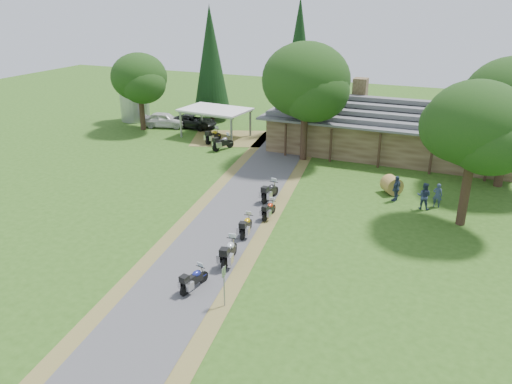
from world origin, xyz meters
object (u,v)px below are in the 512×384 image
at_px(lodge, 390,125).
at_px(motorcycle_row_d, 269,209).
at_px(silo, 134,91).
at_px(car_white_sedan, 164,118).
at_px(car_dark_suv, 194,118).
at_px(motorcycle_row_c, 246,225).
at_px(motorcycle_carport_a, 213,135).
at_px(motorcycle_row_a, 194,278).
at_px(motorcycle_row_b, 229,251).
at_px(hay_bale, 392,185).
at_px(carport, 216,123).
at_px(motorcycle_carport_b, 223,142).
at_px(motorcycle_row_e, 270,190).

bearing_deg(lodge, motorcycle_row_d, -105.07).
bearing_deg(silo, motorcycle_row_d, -38.25).
distance_m(lodge, car_white_sedan, 23.20).
distance_m(car_dark_suv, motorcycle_row_c, 25.76).
height_order(silo, motorcycle_carport_a, silo).
xyz_separation_m(motorcycle_row_a, motorcycle_row_d, (0.24, 9.06, -0.02)).
distance_m(silo, motorcycle_row_c, 31.28).
height_order(motorcycle_row_b, hay_bale, motorcycle_row_b).
height_order(car_dark_suv, hay_bale, car_dark_suv).
bearing_deg(lodge, carport, -175.76).
distance_m(lodge, car_dark_suv, 20.26).
height_order(motorcycle_row_b, motorcycle_carport_b, motorcycle_carport_b).
distance_m(lodge, motorcycle_row_c, 20.42).
bearing_deg(motorcycle_row_e, motorcycle_row_d, -154.87).
xyz_separation_m(car_dark_suv, motorcycle_row_c, (15.28, -20.73, -0.41)).
distance_m(car_dark_suv, motorcycle_row_e, 21.17).
bearing_deg(motorcycle_row_d, lodge, -13.84).
distance_m(lodge, motorcycle_carport_a, 16.12).
height_order(motorcycle_row_d, motorcycle_row_e, motorcycle_row_e).
xyz_separation_m(car_dark_suv, motorcycle_row_d, (15.62, -17.95, -0.46)).
relative_size(car_white_sedan, motorcycle_row_e, 2.96).
height_order(motorcycle_carport_a, motorcycle_carport_b, motorcycle_carport_a).
bearing_deg(hay_bale, motorcycle_row_d, -132.06).
bearing_deg(silo, car_dark_suv, -2.90).
height_order(motorcycle_row_c, motorcycle_row_e, motorcycle_row_e).
distance_m(motorcycle_row_b, motorcycle_row_c, 3.41).
height_order(silo, motorcycle_row_b, silo).
bearing_deg(motorcycle_carport_a, motorcycle_row_d, -134.24).
bearing_deg(motorcycle_carport_a, motorcycle_row_e, -130.75).
distance_m(motorcycle_row_d, motorcycle_carport_b, 15.15).
bearing_deg(motorcycle_carport_a, lodge, -71.67).
height_order(car_white_sedan, motorcycle_row_e, car_white_sedan).
relative_size(motorcycle_row_e, motorcycle_carport_b, 0.96).
distance_m(silo, hay_bale, 31.86).
bearing_deg(motorcycle_row_e, silo, 59.82).
relative_size(motorcycle_row_a, hay_bale, 1.37).
distance_m(car_white_sedan, motorcycle_row_a, 31.82).
height_order(carport, motorcycle_carport_b, carport).
distance_m(motorcycle_row_a, motorcycle_carport_a, 25.27).
relative_size(motorcycle_row_e, hay_bale, 1.60).
bearing_deg(motorcycle_row_e, motorcycle_row_b, -167.44).
relative_size(motorcycle_row_d, motorcycle_row_e, 0.83).
bearing_deg(silo, carport, -12.87).
bearing_deg(motorcycle_carport_b, motorcycle_row_e, -114.47).
xyz_separation_m(silo, car_dark_suv, (7.65, -0.39, -2.16)).
xyz_separation_m(carport, motorcycle_row_a, (11.65, -24.80, -0.79)).
distance_m(carport, motorcycle_row_b, 25.01).
bearing_deg(motorcycle_row_d, hay_bale, -40.83).
xyz_separation_m(silo, motorcycle_carport_a, (12.13, -4.60, -2.47)).
distance_m(motorcycle_row_a, hay_bale, 17.55).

